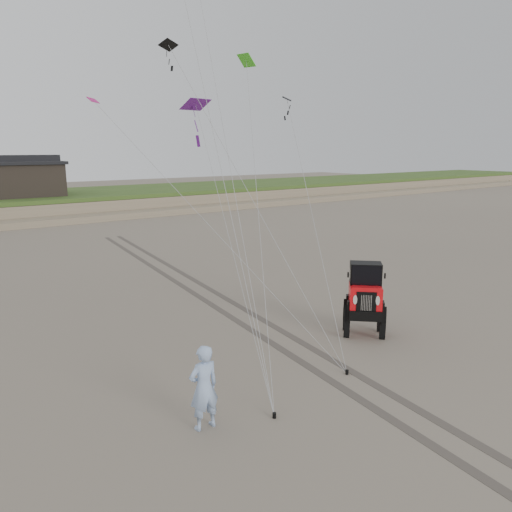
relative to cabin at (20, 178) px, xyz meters
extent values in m
plane|color=#6B6054|center=(-2.00, -37.00, -3.24)|extent=(160.00, 160.00, 0.00)
cube|color=#7A6B54|center=(-2.00, -5.50, -2.99)|extent=(160.00, 3.50, 0.50)
cube|color=black|center=(0.00, 0.00, -0.21)|extent=(6.00, 5.00, 2.60)
cube|color=black|center=(0.00, 0.00, 1.21)|extent=(6.40, 5.40, 0.25)
cube|color=black|center=(0.00, 0.00, 1.59)|extent=(6.40, 1.20, 0.50)
imported|color=#8FB2DE|center=(-5.11, -37.01, -2.35)|extent=(0.66, 0.44, 1.78)
cube|color=#611781|center=(0.99, -26.77, 4.10)|extent=(1.34, 0.97, 0.44)
cube|color=black|center=(0.72, -32.72, 3.86)|extent=(0.54, 0.52, 0.21)
cube|color=#46D625|center=(1.12, -30.07, 5.38)|extent=(0.44, 0.82, 0.49)
cube|color=#B6166D|center=(-4.01, -28.89, 3.83)|extent=(0.44, 0.39, 0.19)
cube|color=black|center=(-2.52, -31.19, 5.28)|extent=(0.67, 0.53, 0.28)
cylinder|color=black|center=(-3.74, -37.59, -3.18)|extent=(0.08, 0.08, 0.12)
cylinder|color=black|center=(-0.96, -37.10, -3.18)|extent=(0.08, 0.08, 0.12)
cube|color=#4C443D|center=(-0.40, -29.00, -3.23)|extent=(4.42, 29.74, 0.01)
cube|color=#4C443D|center=(0.40, -29.00, -3.23)|extent=(4.42, 29.74, 0.01)
camera|label=1|loc=(-9.89, -44.96, 2.34)|focal=35.00mm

